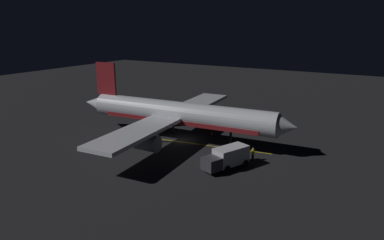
{
  "coord_description": "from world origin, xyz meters",
  "views": [
    {
      "loc": [
        42.18,
        26.8,
        17.02
      ],
      "look_at": [
        0.0,
        2.0,
        3.5
      ],
      "focal_mm": 32.56,
      "sensor_mm": 36.0,
      "label": 1
    }
  ],
  "objects_px": {
    "ground_crew_worker": "(253,154)",
    "traffic_cone_near_right": "(218,127)",
    "baggage_truck": "(227,158)",
    "catering_truck": "(216,116)",
    "traffic_cone_near_left": "(212,133)",
    "traffic_cone_under_wing": "(224,164)",
    "airliner": "(177,114)"
  },
  "relations": [
    {
      "from": "ground_crew_worker",
      "to": "traffic_cone_near_right",
      "type": "relative_size",
      "value": 3.16
    },
    {
      "from": "baggage_truck",
      "to": "catering_truck",
      "type": "distance_m",
      "value": 19.68
    },
    {
      "from": "traffic_cone_near_left",
      "to": "traffic_cone_under_wing",
      "type": "xyz_separation_m",
      "value": [
        10.54,
        7.17,
        0.0
      ]
    },
    {
      "from": "traffic_cone_near_left",
      "to": "traffic_cone_under_wing",
      "type": "relative_size",
      "value": 1.0
    },
    {
      "from": "airliner",
      "to": "traffic_cone_under_wing",
      "type": "bearing_deg",
      "value": 62.73
    },
    {
      "from": "traffic_cone_near_right",
      "to": "traffic_cone_under_wing",
      "type": "distance_m",
      "value": 15.77
    },
    {
      "from": "ground_crew_worker",
      "to": "traffic_cone_near_right",
      "type": "bearing_deg",
      "value": -135.56
    },
    {
      "from": "traffic_cone_near_left",
      "to": "traffic_cone_under_wing",
      "type": "height_order",
      "value": "same"
    },
    {
      "from": "traffic_cone_under_wing",
      "to": "baggage_truck",
      "type": "bearing_deg",
      "value": 51.25
    },
    {
      "from": "catering_truck",
      "to": "traffic_cone_near_left",
      "type": "bearing_deg",
      "value": 20.99
    },
    {
      "from": "catering_truck",
      "to": "traffic_cone_near_right",
      "type": "xyz_separation_m",
      "value": [
        2.61,
        1.68,
        -1.08
      ]
    },
    {
      "from": "airliner",
      "to": "traffic_cone_near_left",
      "type": "bearing_deg",
      "value": 147.75
    },
    {
      "from": "traffic_cone_near_right",
      "to": "airliner",
      "type": "bearing_deg",
      "value": -17.94
    },
    {
      "from": "catering_truck",
      "to": "traffic_cone_near_right",
      "type": "height_order",
      "value": "catering_truck"
    },
    {
      "from": "baggage_truck",
      "to": "traffic_cone_near_left",
      "type": "distance_m",
      "value": 13.63
    },
    {
      "from": "baggage_truck",
      "to": "ground_crew_worker",
      "type": "height_order",
      "value": "baggage_truck"
    },
    {
      "from": "traffic_cone_near_left",
      "to": "traffic_cone_near_right",
      "type": "xyz_separation_m",
      "value": [
        -3.21,
        -0.55,
        0.0
      ]
    },
    {
      "from": "airliner",
      "to": "baggage_truck",
      "type": "distance_m",
      "value": 12.88
    },
    {
      "from": "baggage_truck",
      "to": "traffic_cone_near_left",
      "type": "xyz_separation_m",
      "value": [
        -11.09,
        -7.85,
        -1.07
      ]
    },
    {
      "from": "airliner",
      "to": "traffic_cone_near_left",
      "type": "relative_size",
      "value": 64.03
    },
    {
      "from": "catering_truck",
      "to": "ground_crew_worker",
      "type": "xyz_separation_m",
      "value": [
        13.01,
        11.89,
        -0.44
      ]
    },
    {
      "from": "airliner",
      "to": "traffic_cone_near_left",
      "type": "height_order",
      "value": "airliner"
    },
    {
      "from": "traffic_cone_near_left",
      "to": "catering_truck",
      "type": "bearing_deg",
      "value": -159.01
    },
    {
      "from": "ground_crew_worker",
      "to": "traffic_cone_under_wing",
      "type": "bearing_deg",
      "value": -36.69
    },
    {
      "from": "ground_crew_worker",
      "to": "traffic_cone_under_wing",
      "type": "distance_m",
      "value": 4.22
    },
    {
      "from": "catering_truck",
      "to": "traffic_cone_near_right",
      "type": "relative_size",
      "value": 12.14
    },
    {
      "from": "baggage_truck",
      "to": "ground_crew_worker",
      "type": "bearing_deg",
      "value": 155.09
    },
    {
      "from": "baggage_truck",
      "to": "catering_truck",
      "type": "bearing_deg",
      "value": -149.19
    },
    {
      "from": "airliner",
      "to": "ground_crew_worker",
      "type": "distance_m",
      "value": 13.45
    },
    {
      "from": "traffic_cone_near_right",
      "to": "traffic_cone_under_wing",
      "type": "bearing_deg",
      "value": 29.3
    },
    {
      "from": "airliner",
      "to": "ground_crew_worker",
      "type": "bearing_deg",
      "value": 81.06
    },
    {
      "from": "airliner",
      "to": "ground_crew_worker",
      "type": "xyz_separation_m",
      "value": [
        2.03,
        12.92,
        -3.14
      ]
    }
  ]
}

